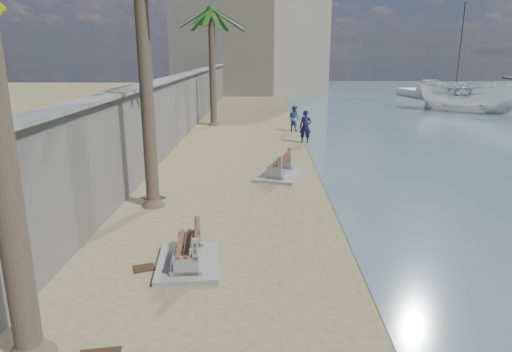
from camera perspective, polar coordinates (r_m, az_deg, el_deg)
name	(u,v)px	position (r m, az deg, el deg)	size (l,w,h in m)	color
seawall	(180,108)	(27.20, -9.54, 8.39)	(0.45, 70.00, 3.50)	gray
wall_cap	(178,76)	(27.05, -9.71, 12.17)	(0.80, 70.00, 0.12)	gray
end_building	(251,34)	(58.62, -0.69, 17.28)	(18.00, 12.00, 14.00)	#B7AA93
bench_near	(188,249)	(11.03, -8.51, -9.06)	(1.65, 2.25, 0.88)	gray
bench_far	(279,167)	(18.42, 2.92, 1.17)	(2.14, 2.65, 0.97)	gray
palm_back	(211,12)	(31.60, -5.64, 19.74)	(5.00, 5.00, 8.43)	brown
streetlight	(139,5)	(19.26, -14.42, 20.00)	(0.28, 0.28, 5.12)	#2D2D33
person_a	(306,124)	(25.44, 6.21, 6.44)	(0.75, 0.51, 2.09)	#15153A
person_b	(294,117)	(29.38, 4.78, 7.38)	(0.88, 0.68, 1.82)	#455F90
boat_cruiser	(470,94)	(42.69, 25.14, 9.25)	(3.22, 3.31, 3.79)	silver
yacht_far	(427,95)	(54.46, 20.57, 9.49)	(8.82, 2.47, 1.50)	silver
sailboat_west	(455,93)	(58.24, 23.63, 9.49)	(5.30, 6.53, 10.37)	silver
debris_c	(153,198)	(16.21, -12.76, -2.68)	(0.73, 0.58, 0.03)	#382616
debris_d	(144,268)	(11.19, -13.80, -11.09)	(0.48, 0.38, 0.03)	#382616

